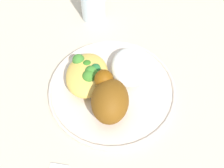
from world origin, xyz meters
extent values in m
plane|color=beige|center=(0.00, 0.00, 0.00)|extent=(2.00, 2.00, 0.00)
cylinder|color=beige|center=(0.00, 0.00, 0.01)|extent=(0.27, 0.27, 0.01)
torus|color=beige|center=(0.00, 0.00, 0.01)|extent=(0.27, 0.27, 0.01)
ellipsoid|color=brown|center=(-0.05, 0.00, 0.05)|extent=(0.09, 0.07, 0.07)
sphere|color=#7B430A|center=(-0.02, 0.01, 0.06)|extent=(0.04, 0.04, 0.04)
ellipsoid|color=white|center=(0.04, -0.03, 0.03)|extent=(0.10, 0.08, 0.04)
ellipsoid|color=#E2B74F|center=(0.01, 0.05, 0.03)|extent=(0.11, 0.09, 0.04)
sphere|color=#3E832D|center=(0.01, 0.04, 0.04)|extent=(0.03, 0.03, 0.03)
sphere|color=#3D7E2D|center=(0.04, 0.07, 0.04)|extent=(0.03, 0.03, 0.03)
sphere|color=#246932|center=(0.02, 0.03, 0.04)|extent=(0.02, 0.02, 0.02)
sphere|color=#358735|center=(-0.01, 0.06, 0.04)|extent=(0.02, 0.02, 0.02)
sphere|color=#438C37|center=(0.01, 0.03, 0.04)|extent=(0.02, 0.02, 0.02)
sphere|color=#3E8129|center=(0.00, 0.05, 0.04)|extent=(0.03, 0.03, 0.03)
sphere|color=#317220|center=(0.03, 0.05, 0.04)|extent=(0.02, 0.02, 0.02)
cylinder|color=silver|center=(0.23, 0.06, 0.05)|extent=(0.06, 0.06, 0.09)
camera|label=1|loc=(-0.29, -0.02, 0.45)|focal=39.97mm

